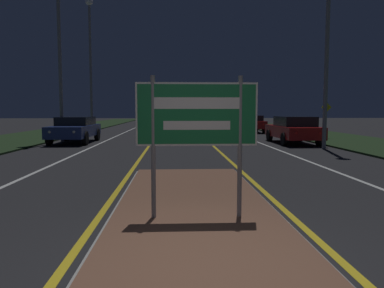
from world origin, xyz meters
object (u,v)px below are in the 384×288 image
(streetlight_left_near, at_px, (58,14))
(streetlight_left_far, at_px, (90,44))
(warning_sign, at_px, (326,116))
(car_approaching_0, at_px, (75,129))
(car_receding_1, at_px, (250,123))
(car_receding_0, at_px, (293,129))
(highway_sign, at_px, (197,120))

(streetlight_left_near, xyz_separation_m, streetlight_left_far, (-0.29, 8.71, 0.02))
(streetlight_left_near, height_order, warning_sign, streetlight_left_near)
(car_approaching_0, bearing_deg, car_receding_1, 38.56)
(car_receding_0, height_order, car_approaching_0, car_receding_0)
(car_receding_1, bearing_deg, car_approaching_0, -141.44)
(highway_sign, height_order, car_receding_1, highway_sign)
(highway_sign, relative_size, car_receding_0, 0.46)
(highway_sign, height_order, car_approaching_0, highway_sign)
(highway_sign, distance_m, car_approaching_0, 15.65)
(highway_sign, distance_m, car_receding_1, 24.21)
(car_receding_0, height_order, car_receding_1, car_receding_0)
(car_receding_0, distance_m, car_receding_1, 10.03)
(highway_sign, xyz_separation_m, streetlight_left_near, (-6.37, 14.84, 5.17))
(highway_sign, height_order, streetlight_left_far, streetlight_left_far)
(car_receding_0, relative_size, car_receding_1, 1.03)
(car_receding_0, bearing_deg, streetlight_left_far, 141.20)
(highway_sign, bearing_deg, streetlight_left_far, 105.78)
(car_receding_0, bearing_deg, car_receding_1, 91.31)
(car_receding_0, bearing_deg, warning_sign, 43.73)
(streetlight_left_near, xyz_separation_m, car_receding_1, (11.98, 8.69, -6.01))
(car_receding_1, bearing_deg, streetlight_left_near, -144.04)
(streetlight_left_near, bearing_deg, car_approaching_0, -18.40)
(car_approaching_0, xyz_separation_m, warning_sign, (14.29, 1.64, 0.62))
(streetlight_left_near, relative_size, car_receding_1, 2.37)
(streetlight_left_near, height_order, car_receding_0, streetlight_left_near)
(highway_sign, relative_size, car_approaching_0, 0.45)
(warning_sign, bearing_deg, car_receding_0, -136.27)
(highway_sign, bearing_deg, warning_sign, 61.85)
(car_approaching_0, height_order, warning_sign, warning_sign)
(streetlight_left_far, bearing_deg, car_approaching_0, -83.35)
(car_receding_0, height_order, warning_sign, warning_sign)
(car_receding_1, relative_size, warning_sign, 2.12)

